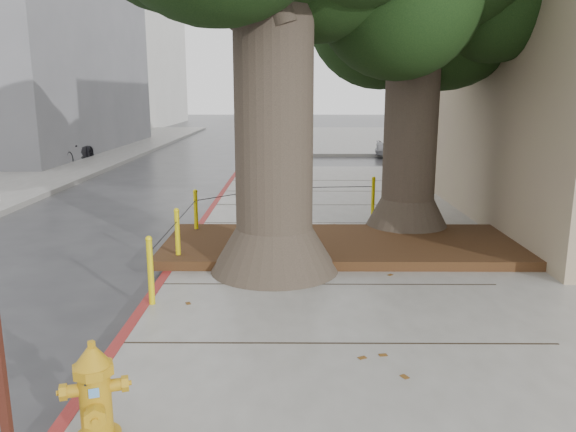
{
  "coord_description": "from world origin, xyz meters",
  "views": [
    {
      "loc": [
        -0.02,
        -5.89,
        2.93
      ],
      "look_at": [
        -0.08,
        2.39,
        1.1
      ],
      "focal_mm": 35.0,
      "sensor_mm": 36.0,
      "label": 1
    }
  ],
  "objects_px": {
    "car_silver": "(411,146)",
    "car_dark": "(64,150)",
    "car_red": "(488,148)",
    "fire_hydrant": "(95,394)"
  },
  "relations": [
    {
      "from": "car_red",
      "to": "car_dark",
      "type": "relative_size",
      "value": 0.97
    },
    {
      "from": "car_silver",
      "to": "car_dark",
      "type": "xyz_separation_m",
      "value": [
        -15.06,
        -1.78,
        -0.01
      ]
    },
    {
      "from": "car_dark",
      "to": "car_silver",
      "type": "bearing_deg",
      "value": 8.6
    },
    {
      "from": "car_red",
      "to": "car_dark",
      "type": "height_order",
      "value": "car_red"
    },
    {
      "from": "fire_hydrant",
      "to": "car_silver",
      "type": "xyz_separation_m",
      "value": [
        6.96,
        21.43,
        -0.03
      ]
    },
    {
      "from": "car_silver",
      "to": "car_dark",
      "type": "relative_size",
      "value": 0.86
    },
    {
      "from": "car_silver",
      "to": "car_red",
      "type": "distance_m",
      "value": 3.3
    },
    {
      "from": "car_dark",
      "to": "fire_hydrant",
      "type": "bearing_deg",
      "value": -65.74
    },
    {
      "from": "car_red",
      "to": "fire_hydrant",
      "type": "bearing_deg",
      "value": 148.39
    },
    {
      "from": "car_silver",
      "to": "car_dark",
      "type": "distance_m",
      "value": 15.16
    }
  ]
}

